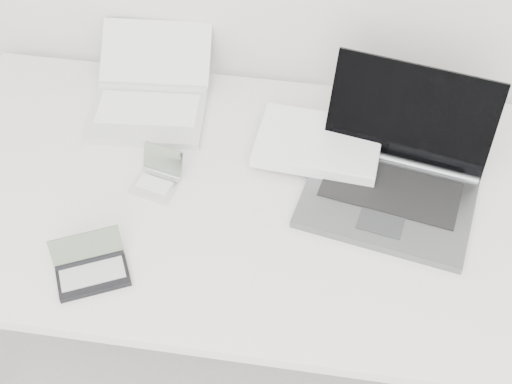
# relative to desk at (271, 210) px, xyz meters

# --- Properties ---
(desk) EXTENTS (1.60, 0.80, 0.73)m
(desk) POSITION_rel_desk_xyz_m (0.00, 0.00, 0.00)
(desk) COLOR white
(desk) RESTS_ON ground
(laptop_large) EXTENTS (0.54, 0.41, 0.24)m
(laptop_large) POSITION_rel_desk_xyz_m (0.20, 0.10, 0.09)
(laptop_large) COLOR slate
(laptop_large) RESTS_ON desk
(netbook_open_white) EXTENTS (0.31, 0.36, 0.13)m
(netbook_open_white) POSITION_rel_desk_xyz_m (-0.35, 0.25, 0.07)
(netbook_open_white) COLOR silver
(netbook_open_white) RESTS_ON desk
(pda_silver) EXTENTS (0.12, 0.12, 0.08)m
(pda_silver) POSITION_rel_desk_xyz_m (-0.27, 0.00, 0.06)
(pda_silver) COLOR silver
(pda_silver) RESTS_ON desk
(palmtop_charcoal) EXTENTS (0.18, 0.16, 0.08)m
(palmtop_charcoal) POSITION_rel_desk_xyz_m (-0.34, -0.26, 0.06)
(palmtop_charcoal) COLOR black
(palmtop_charcoal) RESTS_ON desk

